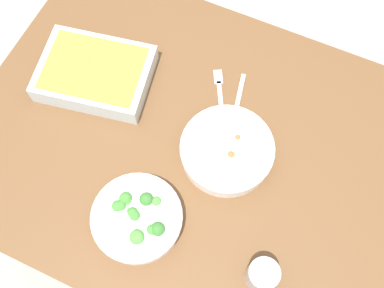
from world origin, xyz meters
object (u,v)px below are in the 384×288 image
drink_cup (262,275)px  spoon_by_broccoli (143,204)px  baking_dish (95,73)px  fork_on_table (220,93)px  broccoli_bowl (137,218)px  stew_bowl (227,150)px  spoon_by_stew (236,109)px

drink_cup → spoon_by_broccoli: bearing=-7.7°
baking_dish → drink_cup: 0.69m
spoon_by_broccoli → fork_on_table: spoon_by_broccoli is taller
broccoli_bowl → drink_cup: drink_cup is taller
stew_bowl → drink_cup: drink_cup is taller
drink_cup → spoon_by_broccoli: 0.34m
stew_bowl → fork_on_table: stew_bowl is taller
spoon_by_stew → spoon_by_broccoli: same height
broccoli_bowl → spoon_by_stew: broccoli_bowl is taller
drink_cup → spoon_by_broccoli: drink_cup is taller
fork_on_table → spoon_by_stew: bearing=155.2°
drink_cup → broccoli_bowl: bearing=-0.4°
baking_dish → drink_cup: drink_cup is taller
stew_bowl → baking_dish: 0.42m
baking_dish → spoon_by_stew: size_ratio=1.91×
broccoli_bowl → baking_dish: (0.29, -0.31, 0.00)m
stew_bowl → spoon_by_stew: 0.14m
baking_dish → fork_on_table: (-0.33, -0.10, -0.03)m
spoon_by_broccoli → baking_dish: bearing=-43.9°
stew_bowl → baking_dish: size_ratio=0.73×
drink_cup → fork_on_table: size_ratio=0.52×
broccoli_bowl → fork_on_table: bearing=-95.9°
drink_cup → spoon_by_broccoli: (0.33, -0.04, -0.03)m
stew_bowl → broccoli_bowl: bearing=62.9°
drink_cup → spoon_by_broccoli: size_ratio=0.48×
baking_dish → stew_bowl: bearing=171.7°
broccoli_bowl → drink_cup: bearing=179.6°
stew_bowl → spoon_by_broccoli: stew_bowl is taller
spoon_by_broccoli → drink_cup: bearing=172.3°
fork_on_table → baking_dish: bearing=16.6°
broccoli_bowl → fork_on_table: broccoli_bowl is taller
drink_cup → fork_on_table: bearing=-56.1°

